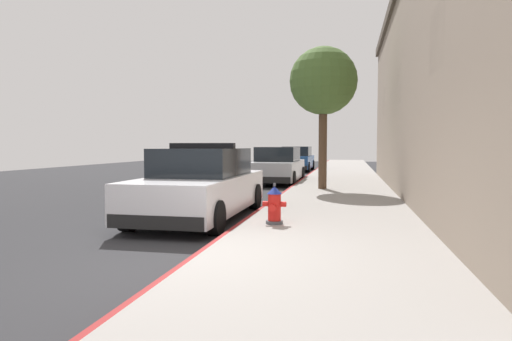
{
  "coord_description": "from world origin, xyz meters",
  "views": [
    {
      "loc": [
        1.96,
        -5.76,
        1.63
      ],
      "look_at": [
        -0.32,
        5.03,
        1.0
      ],
      "focal_mm": 31.01,
      "sensor_mm": 36.0,
      "label": 1
    }
  ],
  "objects_px": {
    "parked_car_silver_ahead": "(278,166)",
    "street_tree": "(323,82)",
    "police_cruiser": "(202,185)",
    "fire_hydrant": "(274,205)",
    "parked_car_dark_far": "(297,159)"
  },
  "relations": [
    {
      "from": "police_cruiser",
      "to": "fire_hydrant",
      "type": "xyz_separation_m",
      "value": [
        1.86,
        -1.29,
        -0.23
      ]
    },
    {
      "from": "street_tree",
      "to": "parked_car_dark_far",
      "type": "bearing_deg",
      "value": 100.31
    },
    {
      "from": "police_cruiser",
      "to": "street_tree",
      "type": "height_order",
      "value": "street_tree"
    },
    {
      "from": "parked_car_silver_ahead",
      "to": "fire_hydrant",
      "type": "bearing_deg",
      "value": -81.19
    },
    {
      "from": "parked_car_silver_ahead",
      "to": "parked_car_dark_far",
      "type": "bearing_deg",
      "value": 91.57
    },
    {
      "from": "police_cruiser",
      "to": "parked_car_silver_ahead",
      "type": "bearing_deg",
      "value": 88.86
    },
    {
      "from": "police_cruiser",
      "to": "street_tree",
      "type": "distance_m",
      "value": 6.83
    },
    {
      "from": "parked_car_silver_ahead",
      "to": "street_tree",
      "type": "xyz_separation_m",
      "value": [
        2.14,
        -3.82,
        3.0
      ]
    },
    {
      "from": "fire_hydrant",
      "to": "parked_car_silver_ahead",
      "type": "bearing_deg",
      "value": 98.81
    },
    {
      "from": "police_cruiser",
      "to": "fire_hydrant",
      "type": "distance_m",
      "value": 2.27
    },
    {
      "from": "street_tree",
      "to": "police_cruiser",
      "type": "bearing_deg",
      "value": -112.35
    },
    {
      "from": "parked_car_silver_ahead",
      "to": "street_tree",
      "type": "height_order",
      "value": "street_tree"
    },
    {
      "from": "street_tree",
      "to": "parked_car_silver_ahead",
      "type": "bearing_deg",
      "value": 119.32
    },
    {
      "from": "parked_car_silver_ahead",
      "to": "parked_car_dark_far",
      "type": "relative_size",
      "value": 1.0
    },
    {
      "from": "parked_car_silver_ahead",
      "to": "fire_hydrant",
      "type": "distance_m",
      "value": 10.91
    }
  ]
}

